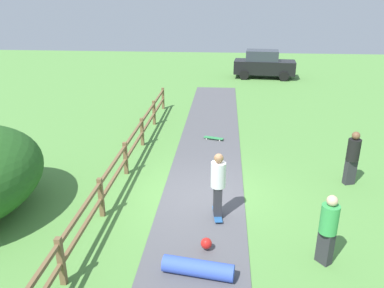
{
  "coord_description": "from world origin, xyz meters",
  "views": [
    {
      "loc": [
        0.53,
        -9.77,
        5.48
      ],
      "look_at": [
        -0.46,
        1.59,
        1.0
      ],
      "focal_mm": 35.51,
      "sensor_mm": 36.0,
      "label": 1
    }
  ],
  "objects_px": {
    "skater_riding": "(218,182)",
    "parked_car_black": "(264,64)",
    "skateboard_loose": "(214,138)",
    "bystander_green": "(328,227)",
    "skater_fallen": "(199,266)",
    "bystander_black": "(353,156)"
  },
  "relations": [
    {
      "from": "skateboard_loose",
      "to": "bystander_black",
      "type": "bearing_deg",
      "value": -38.79
    },
    {
      "from": "bystander_green",
      "to": "parked_car_black",
      "type": "height_order",
      "value": "parked_car_black"
    },
    {
      "from": "skater_fallen",
      "to": "parked_car_black",
      "type": "bearing_deg",
      "value": 81.45
    },
    {
      "from": "skateboard_loose",
      "to": "bystander_green",
      "type": "xyz_separation_m",
      "value": [
        2.66,
        -7.36,
        0.82
      ]
    },
    {
      "from": "bystander_black",
      "to": "parked_car_black",
      "type": "distance_m",
      "value": 16.3
    },
    {
      "from": "skater_riding",
      "to": "bystander_green",
      "type": "xyz_separation_m",
      "value": [
        2.37,
        -1.62,
        -0.11
      ]
    },
    {
      "from": "skater_fallen",
      "to": "bystander_green",
      "type": "relative_size",
      "value": 0.92
    },
    {
      "from": "skater_riding",
      "to": "parked_car_black",
      "type": "relative_size",
      "value": 0.41
    },
    {
      "from": "skateboard_loose",
      "to": "bystander_green",
      "type": "relative_size",
      "value": 0.5
    },
    {
      "from": "skater_fallen",
      "to": "parked_car_black",
      "type": "height_order",
      "value": "parked_car_black"
    },
    {
      "from": "skateboard_loose",
      "to": "bystander_green",
      "type": "bearing_deg",
      "value": -70.14
    },
    {
      "from": "skateboard_loose",
      "to": "parked_car_black",
      "type": "relative_size",
      "value": 0.19
    },
    {
      "from": "bystander_green",
      "to": "bystander_black",
      "type": "height_order",
      "value": "bystander_black"
    },
    {
      "from": "bystander_black",
      "to": "skater_riding",
      "type": "bearing_deg",
      "value": -150.55
    },
    {
      "from": "skater_fallen",
      "to": "bystander_black",
      "type": "distance_m",
      "value": 6.31
    },
    {
      "from": "skateboard_loose",
      "to": "bystander_black",
      "type": "height_order",
      "value": "bystander_black"
    },
    {
      "from": "skater_fallen",
      "to": "parked_car_black",
      "type": "relative_size",
      "value": 0.35
    },
    {
      "from": "skater_fallen",
      "to": "skateboard_loose",
      "type": "distance_m",
      "value": 7.98
    },
    {
      "from": "skateboard_loose",
      "to": "parked_car_black",
      "type": "bearing_deg",
      "value": 76.47
    },
    {
      "from": "bystander_black",
      "to": "parked_car_black",
      "type": "height_order",
      "value": "parked_car_black"
    },
    {
      "from": "skater_riding",
      "to": "bystander_black",
      "type": "distance_m",
      "value": 4.62
    },
    {
      "from": "skater_riding",
      "to": "skater_fallen",
      "type": "height_order",
      "value": "skater_riding"
    }
  ]
}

